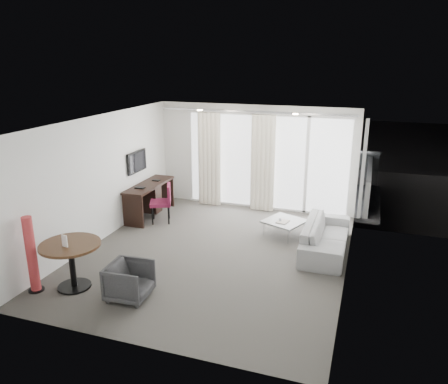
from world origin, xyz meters
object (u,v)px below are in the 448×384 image
(red_lamp, at_px, (31,255))
(rattan_chair_b, at_px, (329,175))
(desk_chair, at_px, (160,203))
(rattan_chair_a, at_px, (309,184))
(tub_armchair, at_px, (129,281))
(coffee_table, at_px, (284,228))
(desk, at_px, (150,200))
(sofa, at_px, (326,236))
(round_table, at_px, (72,266))

(red_lamp, distance_m, rattan_chair_b, 8.36)
(desk_chair, xyz_separation_m, rattan_chair_a, (3.01, 2.97, -0.06))
(red_lamp, xyz_separation_m, tub_armchair, (1.60, 0.30, -0.35))
(tub_armchair, height_order, coffee_table, tub_armchair)
(desk, relative_size, tub_armchair, 2.59)
(desk, relative_size, coffee_table, 2.23)
(desk_chair, xyz_separation_m, tub_armchair, (1.06, -3.21, -0.15))
(desk, distance_m, desk_chair, 0.52)
(desk_chair, bearing_deg, rattan_chair_a, 20.47)
(red_lamp, height_order, sofa, red_lamp)
(coffee_table, distance_m, rattan_chair_b, 3.76)
(round_table, relative_size, red_lamp, 0.76)
(desk, bearing_deg, round_table, -83.08)
(desk_chair, xyz_separation_m, sofa, (3.82, -0.39, -0.15))
(red_lamp, bearing_deg, rattan_chair_a, 61.34)
(desk, bearing_deg, red_lamp, -91.59)
(round_table, height_order, rattan_chair_b, rattan_chair_b)
(desk, height_order, rattan_chair_b, rattan_chair_b)
(sofa, bearing_deg, rattan_chair_a, 13.69)
(tub_armchair, relative_size, coffee_table, 0.86)
(desk, distance_m, rattan_chair_a, 4.36)
(desk_chair, relative_size, red_lamp, 0.70)
(rattan_chair_a, bearing_deg, desk_chair, -119.27)
(coffee_table, relative_size, sofa, 0.37)
(desk_chair, xyz_separation_m, round_table, (-0.01, -3.22, -0.06))
(desk, xyz_separation_m, tub_armchair, (1.50, -3.50, -0.10))
(desk, height_order, round_table, desk)
(red_lamp, bearing_deg, desk, 88.41)
(desk, relative_size, sofa, 0.82)
(desk, xyz_separation_m, rattan_chair_a, (3.44, 2.68, -0.01))
(sofa, relative_size, rattan_chair_b, 2.29)
(rattan_chair_a, bearing_deg, desk, -125.95)
(coffee_table, relative_size, rattan_chair_b, 0.84)
(coffee_table, height_order, sofa, sofa)
(desk_chair, distance_m, rattan_chair_a, 4.23)
(round_table, height_order, tub_armchair, round_table)
(round_table, bearing_deg, rattan_chair_b, 63.85)
(desk_chair, bearing_deg, rattan_chair_b, 23.77)
(desk_chair, distance_m, red_lamp, 3.56)
(desk_chair, relative_size, round_table, 0.91)
(desk_chair, distance_m, sofa, 3.85)
(desk, height_order, red_lamp, red_lamp)
(rattan_chair_a, distance_m, rattan_chair_b, 0.97)
(coffee_table, bearing_deg, sofa, -28.61)
(red_lamp, bearing_deg, sofa, 35.64)
(coffee_table, bearing_deg, rattan_chair_b, 81.44)
(desk_chair, height_order, round_table, desk_chair)
(tub_armchair, xyz_separation_m, rattan_chair_b, (2.39, 7.04, 0.15))
(coffee_table, bearing_deg, desk_chair, -177.62)
(sofa, bearing_deg, rattan_chair_b, 5.05)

